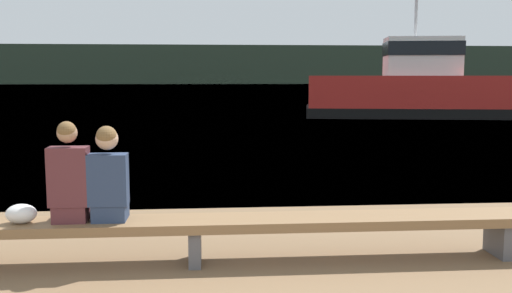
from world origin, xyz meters
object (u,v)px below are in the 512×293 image
Objects in this scene: person_left at (69,178)px; shopping_bag at (21,214)px; bench_main at (195,227)px; person_right at (108,178)px; tugboat_red at (412,92)px.

person_left reaches higher than shopping_bag.
shopping_bag is at bearing -179.02° from bench_main.
person_right is 22.56m from tugboat_red.
bench_main is 1.67m from shopping_bag.
bench_main is 23.56× the size of shopping_bag.
bench_main is at bearing 164.63° from tugboat_red.
person_left is 3.36× the size of shopping_bag.
shopping_bag is at bearing 160.90° from tugboat_red.
tugboat_red is at bearing 62.83° from person_right.
person_left is 1.05× the size of person_right.
shopping_bag is (-0.83, -0.02, -0.34)m from person_right.
bench_main is 0.70× the size of tugboat_red.
bench_main is at bearing 0.34° from person_right.
person_left is at bearing 161.89° from tugboat_red.
shopping_bag is 22.98m from tugboat_red.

